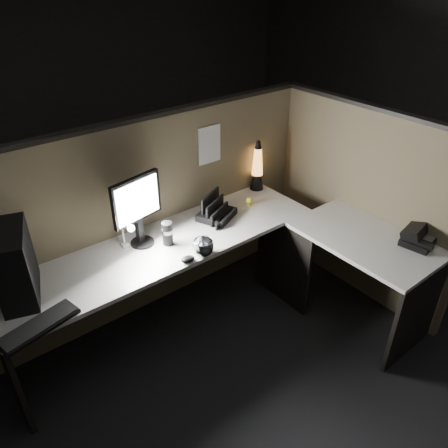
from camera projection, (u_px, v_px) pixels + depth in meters
floor at (236, 361)px, 3.05m from camera, size 6.00×6.00×0.00m
room_shell at (241, 140)px, 2.20m from camera, size 6.00×6.00×6.00m
partition_back at (159, 216)px, 3.27m from camera, size 2.66×0.06×1.50m
partition_right at (360, 205)px, 3.42m from camera, size 0.06×1.66×1.50m
desk at (234, 268)px, 3.01m from camera, size 2.60×1.60×0.73m
pc_tower at (14, 265)px, 2.43m from camera, size 0.30×0.44×0.43m
monitor at (137, 205)px, 2.85m from camera, size 0.38×0.16×0.49m
keyboard at (39, 326)px, 2.31m from camera, size 0.45×0.23×0.02m
mouse at (188, 259)px, 2.81m from camera, size 0.10×0.08×0.04m
clip_lamp at (127, 234)px, 2.85m from camera, size 0.05×0.18×0.24m
organizer at (216, 212)px, 3.28m from camera, size 0.33×0.31×0.19m
lava_lamp at (257, 169)px, 3.61m from camera, size 0.11×0.11×0.42m
travel_mug at (168, 233)px, 2.95m from camera, size 0.07×0.07×0.17m
steel_mug at (203, 248)px, 2.86m from camera, size 0.17×0.17×0.11m
figurine at (249, 200)px, 3.43m from camera, size 0.05×0.05×0.05m
pinned_paper at (209, 145)px, 3.25m from camera, size 0.20×0.00×0.29m
desk_phone at (417, 237)px, 2.97m from camera, size 0.25×0.26×0.13m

